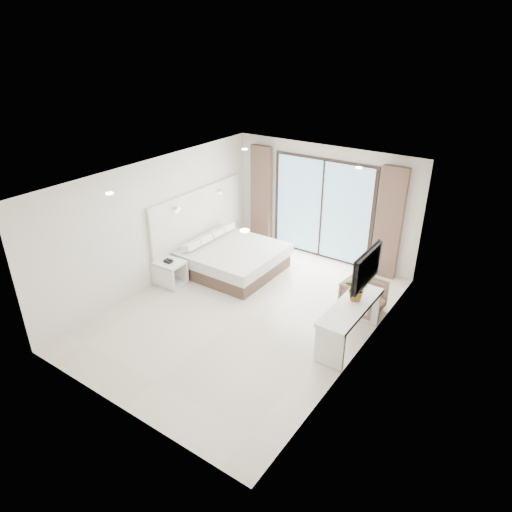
% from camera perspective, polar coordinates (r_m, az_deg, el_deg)
% --- Properties ---
extents(ground, '(6.20, 6.20, 0.00)m').
position_cam_1_polar(ground, '(9.01, -1.23, -7.01)').
color(ground, beige).
rests_on(ground, ground).
extents(room_shell, '(4.62, 6.22, 2.72)m').
position_cam_1_polar(room_shell, '(9.02, 0.93, 4.39)').
color(room_shell, silver).
rests_on(room_shell, ground).
extents(bed, '(2.04, 1.94, 0.71)m').
position_cam_1_polar(bed, '(10.40, -3.03, -0.30)').
color(bed, brown).
rests_on(bed, ground).
extents(nightstand, '(0.62, 0.52, 0.55)m').
position_cam_1_polar(nightstand, '(9.97, -10.68, -2.12)').
color(nightstand, white).
rests_on(nightstand, ground).
extents(phone, '(0.17, 0.14, 0.06)m').
position_cam_1_polar(phone, '(9.82, -10.90, -0.62)').
color(phone, black).
rests_on(phone, nightstand).
extents(console_desk, '(0.53, 1.70, 0.77)m').
position_cam_1_polar(console_desk, '(8.05, 11.69, -7.27)').
color(console_desk, white).
rests_on(console_desk, ground).
extents(plant, '(0.39, 0.43, 0.33)m').
position_cam_1_polar(plant, '(8.03, 12.54, -4.36)').
color(plant, '#33662D').
rests_on(plant, console_desk).
extents(armchair, '(0.73, 0.77, 0.73)m').
position_cam_1_polar(armchair, '(9.10, 13.31, -4.74)').
color(armchair, '#896D5A').
rests_on(armchair, ground).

